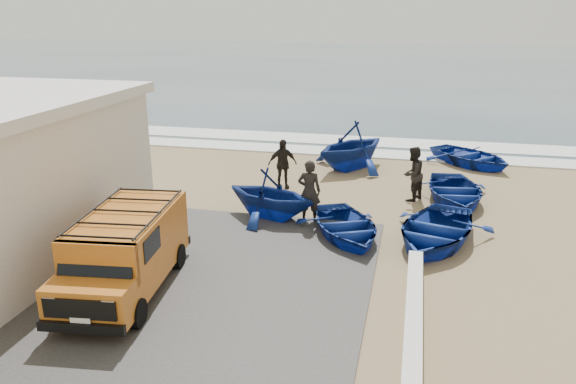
{
  "coord_description": "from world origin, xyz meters",
  "views": [
    {
      "loc": [
        4.76,
        -13.59,
        6.49
      ],
      "look_at": [
        1.15,
        2.07,
        1.2
      ],
      "focal_mm": 35.0,
      "sensor_mm": 36.0,
      "label": 1
    }
  ],
  "objects_px": {
    "boat_near_left": "(346,226)",
    "boat_mid_right": "(454,191)",
    "fisherman_middle": "(413,174)",
    "boat_near_right": "(435,230)",
    "fisherman_back": "(282,164)",
    "van": "(126,249)",
    "boat_far_left": "(351,145)",
    "boat_far_right": "(471,156)",
    "parapet": "(413,321)",
    "boat_mid_left": "(270,194)",
    "fisherman_front": "(309,191)"
  },
  "relations": [
    {
      "from": "boat_near_left",
      "to": "boat_mid_right",
      "type": "distance_m",
      "value": 5.23
    },
    {
      "from": "boat_near_left",
      "to": "boat_mid_left",
      "type": "distance_m",
      "value": 2.82
    },
    {
      "from": "boat_far_left",
      "to": "fisherman_middle",
      "type": "height_order",
      "value": "boat_far_left"
    },
    {
      "from": "boat_mid_left",
      "to": "boat_far_right",
      "type": "bearing_deg",
      "value": -20.22
    },
    {
      "from": "fisherman_middle",
      "to": "boat_far_left",
      "type": "bearing_deg",
      "value": -114.15
    },
    {
      "from": "boat_near_left",
      "to": "boat_near_right",
      "type": "distance_m",
      "value": 2.56
    },
    {
      "from": "parapet",
      "to": "boat_far_right",
      "type": "height_order",
      "value": "boat_far_right"
    },
    {
      "from": "boat_near_left",
      "to": "fisherman_middle",
      "type": "xyz_separation_m",
      "value": [
        1.82,
        3.95,
        0.6
      ]
    },
    {
      "from": "boat_far_left",
      "to": "fisherman_back",
      "type": "distance_m",
      "value": 3.93
    },
    {
      "from": "parapet",
      "to": "boat_mid_left",
      "type": "xyz_separation_m",
      "value": [
        -4.61,
        5.85,
        0.55
      ]
    },
    {
      "from": "van",
      "to": "fisherman_front",
      "type": "height_order",
      "value": "fisherman_front"
    },
    {
      "from": "boat_near_right",
      "to": "fisherman_back",
      "type": "height_order",
      "value": "fisherman_back"
    },
    {
      "from": "boat_near_left",
      "to": "boat_far_right",
      "type": "distance_m",
      "value": 10.13
    },
    {
      "from": "van",
      "to": "fisherman_back",
      "type": "height_order",
      "value": "van"
    },
    {
      "from": "boat_mid_left",
      "to": "van",
      "type": "bearing_deg",
      "value": 178.57
    },
    {
      "from": "boat_near_left",
      "to": "fisherman_middle",
      "type": "relative_size",
      "value": 1.83
    },
    {
      "from": "van",
      "to": "boat_mid_right",
      "type": "bearing_deg",
      "value": 40.28
    },
    {
      "from": "boat_far_right",
      "to": "boat_near_left",
      "type": "bearing_deg",
      "value": -159.43
    },
    {
      "from": "boat_mid_right",
      "to": "boat_far_left",
      "type": "height_order",
      "value": "boat_far_left"
    },
    {
      "from": "boat_mid_right",
      "to": "boat_near_right",
      "type": "bearing_deg",
      "value": -107.9
    },
    {
      "from": "boat_mid_right",
      "to": "fisherman_front",
      "type": "xyz_separation_m",
      "value": [
        -4.6,
        -2.97,
        0.61
      ]
    },
    {
      "from": "boat_far_right",
      "to": "parapet",
      "type": "bearing_deg",
      "value": -143.69
    },
    {
      "from": "boat_near_right",
      "to": "boat_far_right",
      "type": "height_order",
      "value": "boat_near_right"
    },
    {
      "from": "boat_far_right",
      "to": "fisherman_back",
      "type": "distance_m",
      "value": 8.71
    },
    {
      "from": "boat_far_right",
      "to": "fisherman_middle",
      "type": "bearing_deg",
      "value": -159.35
    },
    {
      "from": "fisherman_back",
      "to": "boat_near_right",
      "type": "bearing_deg",
      "value": -64.71
    },
    {
      "from": "boat_near_left",
      "to": "boat_mid_right",
      "type": "height_order",
      "value": "boat_mid_right"
    },
    {
      "from": "van",
      "to": "boat_near_left",
      "type": "height_order",
      "value": "van"
    },
    {
      "from": "fisherman_front",
      "to": "boat_near_right",
      "type": "bearing_deg",
      "value": 162.51
    },
    {
      "from": "parapet",
      "to": "boat_mid_right",
      "type": "height_order",
      "value": "boat_mid_right"
    },
    {
      "from": "boat_mid_left",
      "to": "fisherman_back",
      "type": "height_order",
      "value": "fisherman_back"
    },
    {
      "from": "van",
      "to": "boat_far_left",
      "type": "xyz_separation_m",
      "value": [
        3.9,
        11.95,
        -0.06
      ]
    },
    {
      "from": "boat_mid_right",
      "to": "fisherman_middle",
      "type": "relative_size",
      "value": 2.0
    },
    {
      "from": "boat_near_left",
      "to": "fisherman_back",
      "type": "bearing_deg",
      "value": 99.71
    },
    {
      "from": "boat_mid_right",
      "to": "van",
      "type": "bearing_deg",
      "value": -140.57
    },
    {
      "from": "van",
      "to": "boat_far_left",
      "type": "relative_size",
      "value": 1.25
    },
    {
      "from": "boat_mid_left",
      "to": "fisherman_back",
      "type": "relative_size",
      "value": 1.68
    },
    {
      "from": "boat_near_right",
      "to": "fisherman_front",
      "type": "height_order",
      "value": "fisherman_front"
    },
    {
      "from": "boat_mid_right",
      "to": "fisherman_front",
      "type": "height_order",
      "value": "fisherman_front"
    },
    {
      "from": "boat_mid_left",
      "to": "boat_far_left",
      "type": "distance_m",
      "value": 6.74
    },
    {
      "from": "van",
      "to": "boat_near_left",
      "type": "xyz_separation_m",
      "value": [
        4.67,
        4.39,
        -0.69
      ]
    },
    {
      "from": "fisherman_middle",
      "to": "fisherman_front",
      "type": "bearing_deg",
      "value": -17.42
    },
    {
      "from": "boat_near_right",
      "to": "fisherman_front",
      "type": "xyz_separation_m",
      "value": [
        -3.87,
        0.94,
        0.58
      ]
    },
    {
      "from": "van",
      "to": "boat_near_right",
      "type": "distance_m",
      "value": 8.56
    },
    {
      "from": "boat_near_left",
      "to": "boat_far_left",
      "type": "height_order",
      "value": "boat_far_left"
    },
    {
      "from": "fisherman_middle",
      "to": "fisherman_back",
      "type": "bearing_deg",
      "value": -63.81
    },
    {
      "from": "van",
      "to": "boat_far_left",
      "type": "height_order",
      "value": "boat_far_left"
    },
    {
      "from": "boat_mid_right",
      "to": "boat_far_right",
      "type": "bearing_deg",
      "value": 72.52
    },
    {
      "from": "boat_far_right",
      "to": "fisherman_front",
      "type": "height_order",
      "value": "fisherman_front"
    },
    {
      "from": "boat_mid_right",
      "to": "fisherman_middle",
      "type": "height_order",
      "value": "fisherman_middle"
    }
  ]
}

